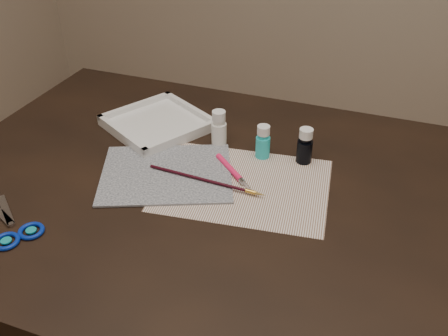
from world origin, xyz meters
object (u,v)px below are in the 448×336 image
(scissors, at_px, (5,221))
(palette_tray, at_px, (158,122))
(canvas, at_px, (166,173))
(paint_bottle_cyan, at_px, (263,142))
(paint_bottle_white, at_px, (219,128))
(paint_bottle_navy, at_px, (305,146))
(paper, at_px, (244,185))

(scissors, xyz_separation_m, palette_tray, (0.11, 0.44, 0.01))
(canvas, bearing_deg, paint_bottle_cyan, 39.12)
(paint_bottle_white, xyz_separation_m, scissors, (-0.28, -0.42, -0.04))
(paint_bottle_navy, relative_size, scissors, 0.45)
(palette_tray, bearing_deg, scissors, -103.48)
(paint_bottle_cyan, bearing_deg, scissors, -134.71)
(scissors, bearing_deg, canvas, -105.87)
(canvas, relative_size, paint_bottle_white, 3.19)
(paint_bottle_cyan, relative_size, scissors, 0.42)
(paint_bottle_white, relative_size, paint_bottle_navy, 1.04)
(paint_bottle_white, relative_size, paint_bottle_cyan, 1.10)
(paint_bottle_navy, bearing_deg, canvas, -150.06)
(paper, xyz_separation_m, palette_tray, (-0.29, 0.16, 0.01))
(paint_bottle_cyan, bearing_deg, canvas, -140.88)
(paint_bottle_white, relative_size, scissors, 0.47)
(paint_bottle_cyan, xyz_separation_m, scissors, (-0.40, -0.40, -0.04))
(paint_bottle_cyan, bearing_deg, palette_tray, 171.86)
(canvas, xyz_separation_m, paint_bottle_white, (0.06, 0.16, 0.04))
(canvas, bearing_deg, paint_bottle_navy, 29.94)
(paper, relative_size, scissors, 1.88)
(paint_bottle_cyan, bearing_deg, paint_bottle_white, 171.46)
(paper, bearing_deg, palette_tray, 150.31)
(paint_bottle_white, bearing_deg, scissors, -124.08)
(canvas, height_order, scissors, scissors)
(paint_bottle_white, xyz_separation_m, palette_tray, (-0.18, 0.02, -0.03))
(paint_bottle_white, xyz_separation_m, paint_bottle_cyan, (0.11, -0.02, -0.00))
(paint_bottle_white, relative_size, palette_tray, 0.40)
(canvas, relative_size, scissors, 1.49)
(paper, distance_m, palette_tray, 0.33)
(paint_bottle_cyan, distance_m, palette_tray, 0.30)
(paint_bottle_white, distance_m, paint_bottle_cyan, 0.12)
(canvas, distance_m, paint_bottle_navy, 0.32)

